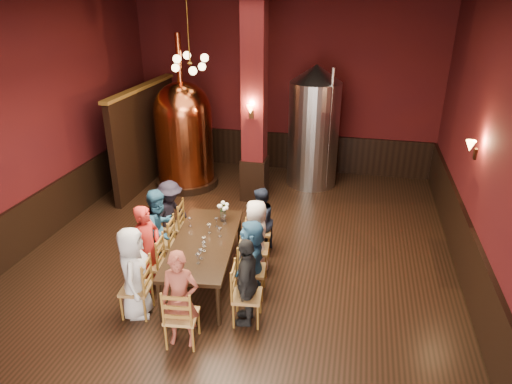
% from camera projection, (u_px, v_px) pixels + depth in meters
% --- Properties ---
extents(room, '(10.00, 10.02, 4.50)m').
position_uv_depth(room, '(234.00, 145.00, 7.53)').
color(room, black).
rests_on(room, ground).
extents(wainscot_right, '(0.08, 9.90, 1.00)m').
position_uv_depth(wainscot_right, '(470.00, 264.00, 7.44)').
color(wainscot_right, black).
rests_on(wainscot_right, ground).
extents(wainscot_back, '(7.90, 0.08, 1.00)m').
position_uv_depth(wainscot_back, '(283.00, 151.00, 12.66)').
color(wainscot_back, black).
rests_on(wainscot_back, ground).
extents(wainscot_left, '(0.08, 9.90, 1.00)m').
position_uv_depth(wainscot_left, '(44.00, 215.00, 9.05)').
color(wainscot_left, black).
rests_on(wainscot_left, ground).
extents(column, '(0.58, 0.58, 4.50)m').
position_uv_depth(column, '(254.00, 105.00, 10.09)').
color(column, '#4B1010').
rests_on(column, ground).
extents(partition, '(0.22, 3.50, 2.40)m').
position_uv_depth(partition, '(146.00, 137.00, 11.46)').
color(partition, black).
rests_on(partition, ground).
extents(pendant_cluster, '(0.90, 0.90, 1.70)m').
position_uv_depth(pendant_cluster, '(190.00, 63.00, 10.14)').
color(pendant_cluster, '#A57226').
rests_on(pendant_cluster, room).
extents(sconce_wall, '(0.20, 0.20, 0.36)m').
position_uv_depth(sconce_wall, '(476.00, 149.00, 7.47)').
color(sconce_wall, black).
rests_on(sconce_wall, room).
extents(sconce_column, '(0.20, 0.20, 0.36)m').
position_uv_depth(sconce_column, '(251.00, 111.00, 9.84)').
color(sconce_column, black).
rests_on(sconce_column, column).
extents(dining_table, '(1.28, 2.50, 0.75)m').
position_uv_depth(dining_table, '(204.00, 244.00, 7.64)').
color(dining_table, black).
rests_on(dining_table, ground).
extents(chair_0, '(0.51, 0.51, 0.92)m').
position_uv_depth(chair_0, '(136.00, 288.00, 6.90)').
color(chair_0, brown).
rests_on(chair_0, ground).
extents(person_0, '(0.65, 0.82, 1.47)m').
position_uv_depth(person_0, '(134.00, 273.00, 6.79)').
color(person_0, silver).
rests_on(person_0, ground).
extents(chair_1, '(0.51, 0.51, 0.92)m').
position_uv_depth(chair_1, '(150.00, 264.00, 7.51)').
color(chair_1, brown).
rests_on(chair_1, ground).
extents(person_1, '(0.46, 0.61, 1.51)m').
position_uv_depth(person_1, '(148.00, 248.00, 7.39)').
color(person_1, '#AF241E').
rests_on(person_1, ground).
extents(chair_2, '(0.51, 0.51, 0.92)m').
position_uv_depth(chair_2, '(161.00, 244.00, 8.11)').
color(chair_2, brown).
rests_on(chair_2, ground).
extents(person_2, '(0.53, 0.79, 1.50)m').
position_uv_depth(person_2, '(160.00, 229.00, 7.99)').
color(person_2, navy).
rests_on(person_2, ground).
extents(chair_3, '(0.51, 0.51, 0.92)m').
position_uv_depth(chair_3, '(172.00, 226.00, 8.72)').
color(chair_3, brown).
rests_on(chair_3, ground).
extents(person_3, '(0.69, 0.98, 1.38)m').
position_uv_depth(person_3, '(171.00, 215.00, 8.62)').
color(person_3, black).
rests_on(person_3, ground).
extents(chair_4, '(0.51, 0.51, 0.92)m').
position_uv_depth(chair_4, '(247.00, 295.00, 6.74)').
color(chair_4, brown).
rests_on(chair_4, ground).
extents(person_4, '(0.41, 0.85, 1.41)m').
position_uv_depth(person_4, '(247.00, 281.00, 6.64)').
color(person_4, black).
rests_on(person_4, ground).
extents(chair_5, '(0.51, 0.51, 0.92)m').
position_uv_depth(chair_5, '(252.00, 270.00, 7.35)').
color(chair_5, brown).
rests_on(chair_5, ground).
extents(person_5, '(0.56, 1.29, 1.35)m').
position_uv_depth(person_5, '(252.00, 259.00, 7.26)').
color(person_5, '#2D5E88').
rests_on(person_5, ground).
extents(chair_6, '(0.51, 0.51, 0.92)m').
position_uv_depth(chair_6, '(256.00, 249.00, 7.95)').
color(chair_6, brown).
rests_on(chair_6, ground).
extents(person_6, '(0.44, 0.67, 1.37)m').
position_uv_depth(person_6, '(256.00, 237.00, 7.86)').
color(person_6, white).
rests_on(person_6, ground).
extents(chair_7, '(0.51, 0.51, 0.92)m').
position_uv_depth(chair_7, '(260.00, 230.00, 8.56)').
color(chair_7, brown).
rests_on(chair_7, ground).
extents(person_7, '(0.45, 0.69, 1.30)m').
position_uv_depth(person_7, '(260.00, 221.00, 8.48)').
color(person_7, '#192032').
rests_on(person_7, ground).
extents(chair_8, '(0.51, 0.51, 0.92)m').
position_uv_depth(chair_8, '(182.00, 316.00, 6.32)').
color(chair_8, brown).
rests_on(chair_8, ground).
extents(person_8, '(0.57, 0.42, 1.46)m').
position_uv_depth(person_8, '(180.00, 300.00, 6.21)').
color(person_8, brown).
rests_on(person_8, ground).
extents(copper_kettle, '(1.57, 1.57, 3.71)m').
position_uv_depth(copper_kettle, '(184.00, 134.00, 11.20)').
color(copper_kettle, black).
rests_on(copper_kettle, ground).
extents(steel_vessel, '(1.60, 1.60, 3.01)m').
position_uv_depth(steel_vessel, '(314.00, 127.00, 11.22)').
color(steel_vessel, '#B2B2B7').
rests_on(steel_vessel, ground).
extents(rose_vase, '(0.22, 0.22, 0.37)m').
position_uv_depth(rose_vase, '(223.00, 208.00, 8.19)').
color(rose_vase, white).
rests_on(rose_vase, dining_table).
extents(wine_glass_0, '(0.07, 0.07, 0.17)m').
position_uv_depth(wine_glass_0, '(204.00, 246.00, 7.29)').
color(wine_glass_0, white).
rests_on(wine_glass_0, dining_table).
extents(wine_glass_1, '(0.07, 0.07, 0.17)m').
position_uv_depth(wine_glass_1, '(204.00, 242.00, 7.42)').
color(wine_glass_1, white).
rests_on(wine_glass_1, dining_table).
extents(wine_glass_2, '(0.07, 0.07, 0.17)m').
position_uv_depth(wine_glass_2, '(198.00, 259.00, 6.96)').
color(wine_glass_2, white).
rests_on(wine_glass_2, dining_table).
extents(wine_glass_3, '(0.07, 0.07, 0.17)m').
position_uv_depth(wine_glass_3, '(225.00, 220.00, 8.14)').
color(wine_glass_3, white).
rests_on(wine_glass_3, dining_table).
extents(wine_glass_4, '(0.07, 0.07, 0.17)m').
position_uv_depth(wine_glass_4, '(201.00, 254.00, 7.08)').
color(wine_glass_4, white).
rests_on(wine_glass_4, dining_table).
extents(wine_glass_5, '(0.07, 0.07, 0.17)m').
position_uv_depth(wine_glass_5, '(190.00, 222.00, 8.05)').
color(wine_glass_5, white).
rests_on(wine_glass_5, dining_table).
extents(wine_glass_6, '(0.07, 0.07, 0.17)m').
position_uv_depth(wine_glass_6, '(217.00, 222.00, 8.04)').
color(wine_glass_6, white).
rests_on(wine_glass_6, dining_table).
extents(wine_glass_7, '(0.07, 0.07, 0.17)m').
position_uv_depth(wine_glass_7, '(220.00, 232.00, 7.72)').
color(wine_glass_7, white).
rests_on(wine_glass_7, dining_table).
extents(wine_glass_8, '(0.07, 0.07, 0.17)m').
position_uv_depth(wine_glass_8, '(209.00, 229.00, 7.83)').
color(wine_glass_8, white).
rests_on(wine_glass_8, dining_table).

